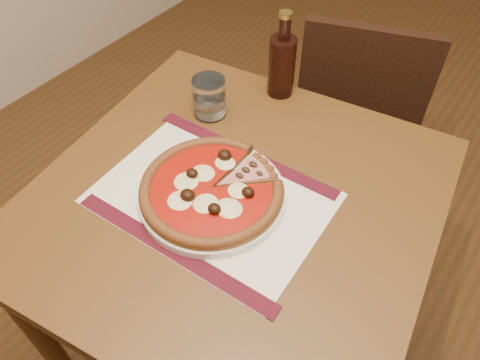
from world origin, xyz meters
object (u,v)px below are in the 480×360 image
at_px(table, 235,225).
at_px(pizza, 211,188).
at_px(chair_far, 358,108).
at_px(water_glass, 209,97).
at_px(plate, 212,195).
at_px(bottle, 282,63).

xyz_separation_m(table, pizza, (-0.03, -0.03, 0.13)).
height_order(chair_far, water_glass, water_glass).
bearing_deg(chair_far, pizza, 70.98).
bearing_deg(chair_far, water_glass, 54.21).
height_order(chair_far, pizza, chair_far).
height_order(chair_far, plate, chair_far).
relative_size(table, bottle, 4.12).
xyz_separation_m(chair_far, bottle, (-0.08, -0.40, 0.36)).
relative_size(plate, pizza, 1.03).
distance_m(pizza, water_glass, 0.27).
distance_m(water_glass, bottle, 0.20).
bearing_deg(bottle, water_glass, -118.43).
relative_size(table, pizza, 3.10).
distance_m(chair_far, bottle, 0.55).
height_order(plate, pizza, pizza).
relative_size(chair_far, bottle, 3.76).
height_order(table, bottle, bottle).
height_order(pizza, water_glass, water_glass).
xyz_separation_m(plate, bottle, (-0.08, 0.38, 0.07)).
height_order(chair_far, bottle, bottle).
height_order(plate, bottle, bottle).
bearing_deg(pizza, water_glass, 129.36).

